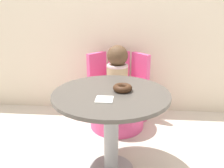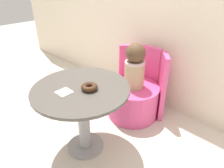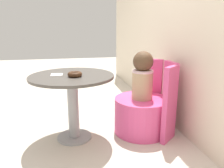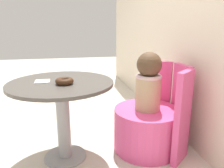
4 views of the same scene
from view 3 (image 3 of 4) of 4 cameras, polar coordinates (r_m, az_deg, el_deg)
name	(u,v)px [view 3 (image 3 of 4)]	position (r m, az deg, el deg)	size (l,w,h in m)	color
ground_plane	(77,138)	(2.32, -9.00, -13.84)	(12.00, 12.00, 0.00)	beige
back_wall	(188,17)	(2.37, 19.28, 16.27)	(6.00, 0.06, 2.40)	beige
round_table	(72,91)	(2.15, -10.30, -1.73)	(0.81, 0.81, 0.66)	#99999E
tub_chair	(141,115)	(2.38, 7.64, -8.02)	(0.57, 0.57, 0.38)	#E54C8C
booth_backrest	(163,97)	(2.40, 13.13, -3.28)	(0.67, 0.25, 0.75)	#E54C8C
child_figure	(143,75)	(2.25, 8.01, 2.25)	(0.22, 0.22, 0.49)	tan
donut	(75,74)	(2.03, -9.67, 2.53)	(0.13, 0.13, 0.05)	#3D2314
paper_napkin	(57,75)	(2.14, -14.24, 2.36)	(0.11, 0.11, 0.01)	white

